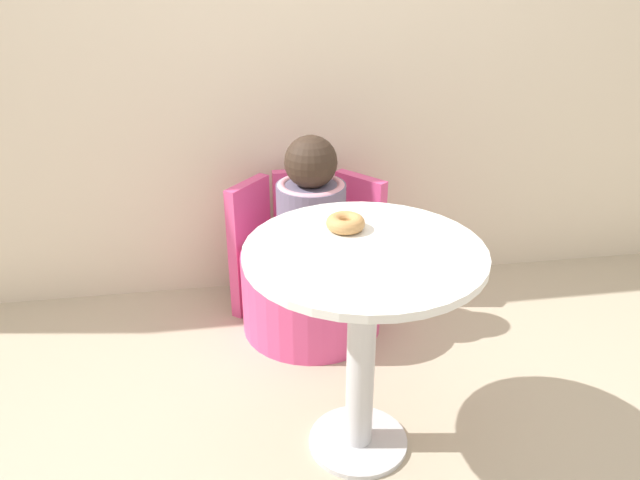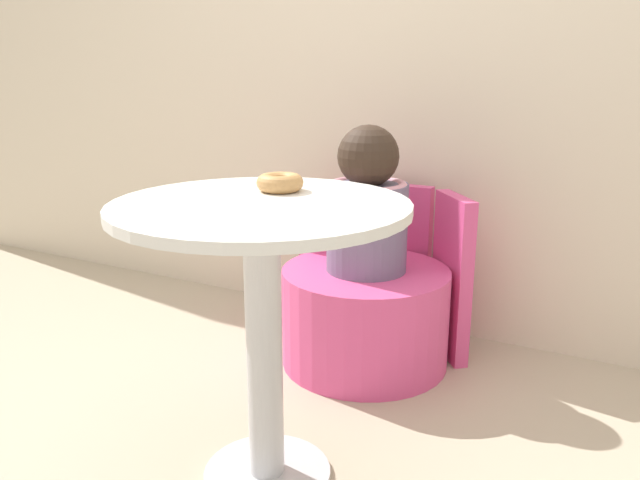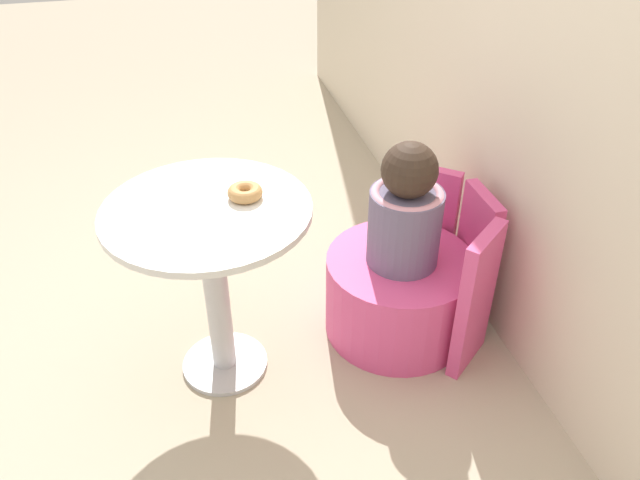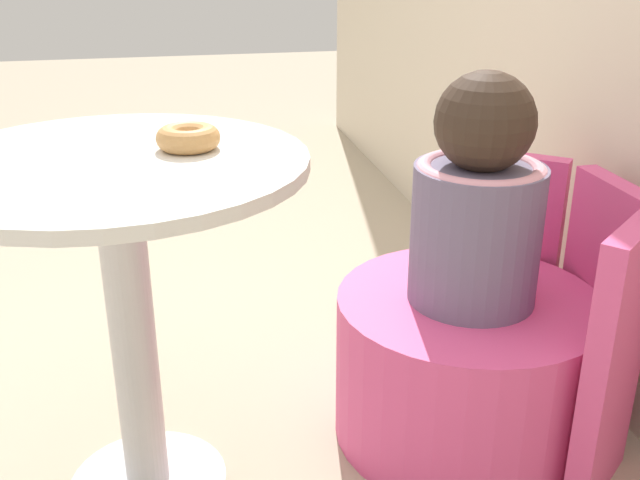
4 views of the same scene
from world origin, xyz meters
name	(u,v)px [view 1 (image 1 of 4)]	position (x,y,z in m)	size (l,w,h in m)	color
ground_plane	(342,439)	(0.00, 0.00, 0.00)	(12.00, 12.00, 0.00)	#B7A88E
back_wall	(295,25)	(0.00, 1.13, 1.20)	(6.00, 0.06, 2.40)	beige
round_table	(363,303)	(0.05, -0.03, 0.55)	(0.70, 0.70, 0.73)	silver
tub_chair	(312,290)	(0.00, 0.70, 0.18)	(0.59, 0.59, 0.35)	#E54C8C
booth_backrest	(304,239)	(0.00, 0.95, 0.30)	(0.69, 0.25, 0.60)	#E54C8C
child_figure	(312,203)	(0.00, 0.70, 0.58)	(0.28, 0.28, 0.50)	slate
donut	(346,223)	(0.02, 0.11, 0.75)	(0.12, 0.12, 0.04)	tan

